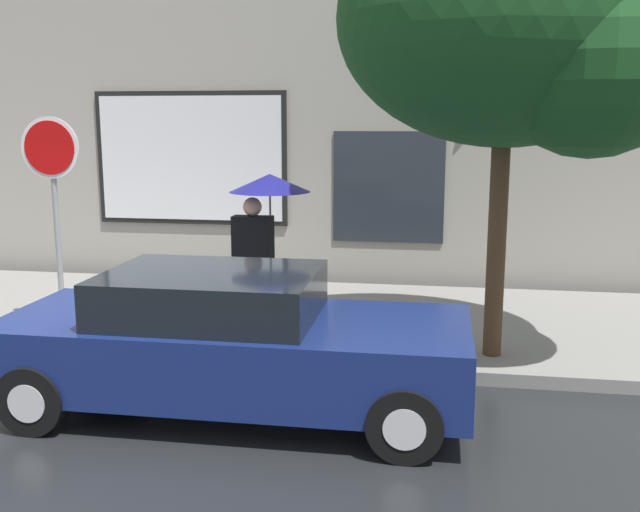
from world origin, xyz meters
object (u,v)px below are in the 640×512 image
object	(u,v)px
parked_car	(231,343)
street_tree	(524,26)
pedestrian_with_umbrella	(264,208)
stop_sign	(53,181)

from	to	relation	value
parked_car	street_tree	size ratio (longest dim) A/B	0.88
pedestrian_with_umbrella	street_tree	size ratio (longest dim) A/B	0.39
pedestrian_with_umbrella	street_tree	distance (m)	3.60
parked_car	stop_sign	xyz separation A→B (m)	(-2.81, 1.89, 1.35)
parked_car	street_tree	world-z (taller)	street_tree
street_tree	stop_sign	world-z (taller)	street_tree
pedestrian_with_umbrella	stop_sign	world-z (taller)	stop_sign
stop_sign	street_tree	bearing A→B (deg)	-3.07
parked_car	street_tree	distance (m)	4.39
pedestrian_with_umbrella	stop_sign	size ratio (longest dim) A/B	0.74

